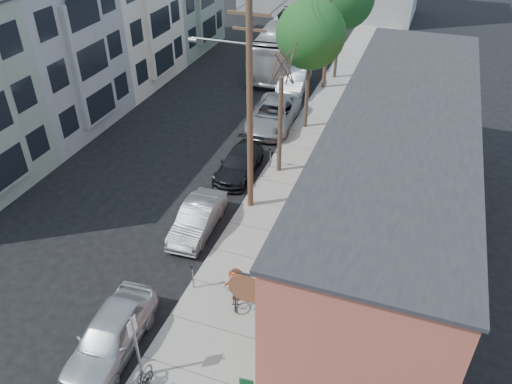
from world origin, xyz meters
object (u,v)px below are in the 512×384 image
(parking_meter_near, at_px, (192,272))
(cyclist, at_px, (236,284))
(parking_meter_far, at_px, (270,154))
(car_2, at_px, (239,163))
(tree_bare, at_px, (280,126))
(bus, at_px, (284,43))
(utility_pole_near, at_px, (248,107))
(car_0, at_px, (110,335))
(car_4, at_px, (294,79))
(car_3, at_px, (273,114))
(patio_chair_a, at_px, (282,319))
(patron_green, at_px, (260,311))
(car_1, at_px, (198,219))
(sign_post, at_px, (135,342))
(patron_grey, at_px, (287,257))
(tree_leafy_mid, at_px, (311,34))

(parking_meter_near, height_order, cyclist, cyclist)
(parking_meter_far, bearing_deg, car_2, -146.88)
(tree_bare, relative_size, bus, 0.44)
(utility_pole_near, height_order, car_2, utility_pole_near)
(car_0, xyz_separation_m, car_4, (-0.32, 24.32, 0.07))
(parking_meter_far, height_order, car_3, car_3)
(utility_pole_near, relative_size, patio_chair_a, 11.36)
(patio_chair_a, height_order, bus, bus)
(patron_green, bearing_deg, car_1, -142.59)
(sign_post, bearing_deg, cyclist, 68.14)
(car_4, bearing_deg, parking_meter_far, -85.75)
(patron_grey, bearing_deg, car_2, -159.83)
(car_0, xyz_separation_m, car_2, (0.00, 12.35, -0.14))
(parking_meter_far, relative_size, cyclist, 0.83)
(car_0, bearing_deg, sign_post, -27.34)
(car_0, bearing_deg, utility_pole_near, 76.28)
(parking_meter_near, relative_size, patron_grey, 0.84)
(cyclist, xyz_separation_m, car_4, (-3.58, 20.72, -0.05))
(patio_chair_a, bearing_deg, car_0, -173.33)
(parking_meter_near, height_order, car_0, car_0)
(patron_grey, bearing_deg, patio_chair_a, -1.61)
(patron_grey, height_order, car_3, patron_grey)
(car_0, bearing_deg, patio_chair_a, 23.54)
(sign_post, xyz_separation_m, tree_bare, (0.45, 13.83, 0.99))
(patio_chair_a, bearing_deg, parking_meter_far, 89.33)
(patron_grey, height_order, patron_green, patron_green)
(parking_meter_near, relative_size, car_0, 0.27)
(parking_meter_far, bearing_deg, car_0, -96.22)
(parking_meter_near, xyz_separation_m, utility_pole_near, (0.14, 6.07, 4.43))
(parking_meter_near, xyz_separation_m, patron_grey, (3.22, 2.18, -0.10))
(parking_meter_far, xyz_separation_m, car_0, (-1.45, -13.30, -0.21))
(utility_pole_near, distance_m, patio_chair_a, 9.14)
(tree_bare, xyz_separation_m, patron_green, (2.57, -10.54, -1.92))
(tree_bare, distance_m, car_3, 5.95)
(tree_leafy_mid, distance_m, cyclist, 16.01)
(sign_post, distance_m, parking_meter_near, 4.30)
(sign_post, xyz_separation_m, car_4, (-1.87, 24.97, -0.99))
(bus, bearing_deg, utility_pole_near, -81.62)
(tree_bare, xyz_separation_m, cyclist, (1.26, -9.57, -1.93))
(tree_leafy_mid, bearing_deg, sign_post, -91.33)
(utility_pole_near, xyz_separation_m, patron_grey, (3.08, -3.89, -4.52))
(utility_pole_near, xyz_separation_m, tree_leafy_mid, (0.41, 9.11, 0.53))
(parking_meter_far, xyz_separation_m, patron_green, (3.12, -10.66, -0.08))
(cyclist, distance_m, car_2, 9.34)
(car_0, relative_size, bus, 0.37)
(patio_chair_a, bearing_deg, patron_grey, 82.27)
(bus, bearing_deg, parking_meter_near, -84.75)
(tree_bare, bearing_deg, bus, 106.14)
(parking_meter_near, xyz_separation_m, tree_leafy_mid, (0.55, 15.18, 4.96))
(patio_chair_a, bearing_deg, cyclist, 139.02)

